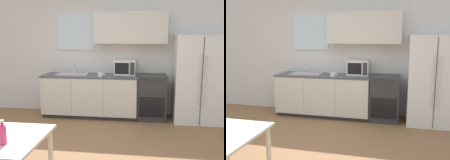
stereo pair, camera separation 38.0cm
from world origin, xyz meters
The scene contains 9 objects.
ground_plane centered at (0.00, 0.00, 0.00)m, with size 12.00×12.00×0.00m, color olive.
wall_back centered at (0.08, 2.33, 1.43)m, with size 12.00×0.38×2.70m.
kitchen_counter centered at (-0.21, 2.01, 0.45)m, with size 2.03×0.67×0.90m.
oven_range centered at (1.09, 2.02, 0.46)m, with size 0.58×0.64×0.92m.
refrigerator centered at (2.00, 1.98, 0.87)m, with size 0.94×0.75×1.73m.
kitchen_sink centered at (-0.60, 2.01, 0.91)m, with size 0.67×0.39×0.21m.
microwave centered at (0.52, 2.13, 1.06)m, with size 0.45×0.35×0.32m.
coffee_mug centered at (0.05, 1.82, 0.94)m, with size 0.13×0.10×0.08m.
drink_bottle centered at (-0.33, -1.14, 0.82)m, with size 0.07×0.07×0.23m.
Camera 1 is at (0.95, -3.13, 1.70)m, focal length 40.00 mm.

